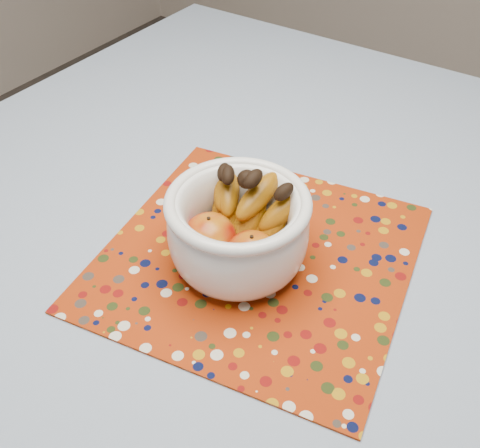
{
  "coord_description": "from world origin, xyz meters",
  "views": [
    {
      "loc": [
        0.36,
        -0.62,
        1.36
      ],
      "look_at": [
        0.03,
        -0.13,
        0.84
      ],
      "focal_mm": 42.0,
      "sensor_mm": 36.0,
      "label": 1
    }
  ],
  "objects": [
    {
      "name": "fruit_bowl",
      "position": [
        0.02,
        -0.12,
        0.83
      ],
      "size": [
        0.21,
        0.21,
        0.15
      ],
      "color": "white",
      "rests_on": "placemat"
    },
    {
      "name": "placemat",
      "position": [
        0.05,
        -0.11,
        0.76
      ],
      "size": [
        0.5,
        0.5,
        0.0
      ],
      "primitive_type": "cube",
      "rotation": [
        0.0,
        0.0,
        0.16
      ],
      "color": "#942908",
      "rests_on": "tablecloth"
    },
    {
      "name": "table",
      "position": [
        0.0,
        0.0,
        0.67
      ],
      "size": [
        1.2,
        1.2,
        0.75
      ],
      "color": "brown",
      "rests_on": "ground"
    },
    {
      "name": "tablecloth",
      "position": [
        0.0,
        0.0,
        0.76
      ],
      "size": [
        1.32,
        1.32,
        0.01
      ],
      "primitive_type": "cube",
      "color": "slate",
      "rests_on": "table"
    }
  ]
}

